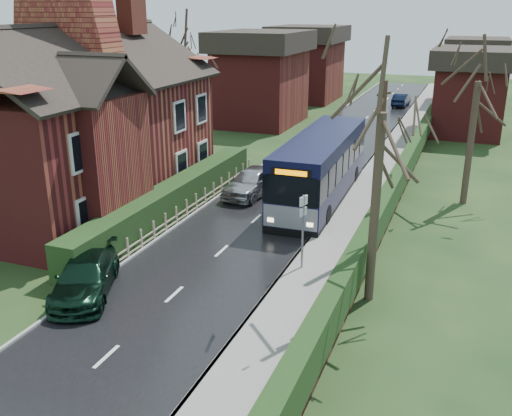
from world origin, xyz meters
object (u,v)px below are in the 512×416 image
at_px(car_green, 85,277).
at_px(brick_house, 77,119).
at_px(telegraph_pole, 378,170).
at_px(bus_stop_sign, 303,222).
at_px(bus, 321,168).
at_px(car_silver, 253,181).

bearing_deg(car_green, brick_house, 102.85).
relative_size(car_green, telegraph_pole, 0.64).
distance_m(bus_stop_sign, telegraph_pole, 3.70).
distance_m(bus, bus_stop_sign, 8.61).
bearing_deg(car_green, bus_stop_sign, 10.56).
height_order(bus, car_silver, bus).
bearing_deg(brick_house, car_silver, 32.30).
relative_size(bus, bus_stop_sign, 3.71).
relative_size(bus, car_green, 2.52).
bearing_deg(car_silver, bus, 16.13).
relative_size(car_silver, car_green, 1.00).
relative_size(bus, car_silver, 2.51).
bearing_deg(brick_house, telegraph_pole, -3.06).
height_order(bus, car_green, bus).
bearing_deg(bus_stop_sign, bus, 116.83).
height_order(car_green, bus_stop_sign, bus_stop_sign).
bearing_deg(bus, brick_house, -155.79).
height_order(brick_house, car_green, brick_house).
relative_size(brick_house, bus_stop_sign, 4.85).
xyz_separation_m(car_silver, bus_stop_sign, (5.07, -7.88, 1.23)).
distance_m(brick_house, bus_stop_sign, 12.97).
bearing_deg(bus, car_silver, -172.03).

